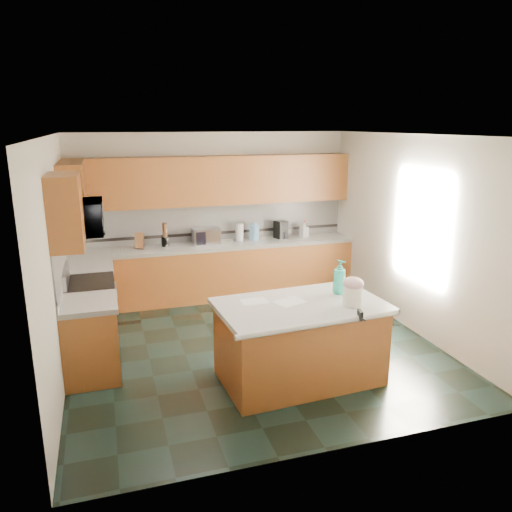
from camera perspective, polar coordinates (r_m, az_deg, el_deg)
name	(u,v)px	position (r m, az deg, el deg)	size (l,w,h in m)	color
floor	(253,345)	(6.68, -0.35, -10.17)	(4.60, 4.60, 0.00)	black
ceiling	(253,135)	(6.05, -0.39, 13.65)	(4.60, 4.60, 0.00)	white
wall_back	(213,215)	(8.43, -4.95, 4.74)	(4.60, 0.04, 2.70)	silver
wall_front	(335,311)	(4.16, 8.96, -6.19)	(4.60, 0.04, 2.70)	silver
wall_left	(54,261)	(6.01, -22.06, -0.50)	(0.04, 4.60, 2.70)	silver
wall_right	(413,234)	(7.23, 17.53, 2.39)	(0.04, 4.60, 2.70)	silver
back_base_cab	(218,272)	(8.34, -4.34, -1.86)	(4.60, 0.60, 0.86)	#59280E
back_countertop	(218,245)	(8.22, -4.40, 1.21)	(4.60, 0.64, 0.06)	white
back_upper_cab	(215,180)	(8.17, -4.76, 8.60)	(4.60, 0.33, 0.78)	#59280E
back_backsplash	(213,222)	(8.42, -4.88, 3.94)	(4.60, 0.02, 0.63)	silver
back_accent_band	(214,233)	(8.46, -4.85, 2.63)	(4.60, 0.01, 0.05)	black
left_base_cab_rear	(92,298)	(7.49, -18.21, -4.59)	(0.60, 0.82, 0.86)	#59280E
left_counter_rear	(89,267)	(7.35, -18.50, -1.20)	(0.64, 0.82, 0.06)	white
left_base_cab_front	(91,342)	(6.06, -18.33, -9.27)	(0.60, 0.72, 0.86)	#59280E
left_counter_front	(88,304)	(5.89, -18.69, -5.18)	(0.64, 0.72, 0.06)	white
left_backsplash	(62,258)	(6.57, -21.33, -0.22)	(0.02, 2.30, 0.63)	silver
left_accent_band	(64,273)	(6.61, -21.12, -1.85)	(0.01, 2.30, 0.05)	black
left_upper_cab_rear	(73,191)	(7.28, -20.23, 6.96)	(0.33, 1.09, 0.78)	#59280E
left_upper_cab_front	(65,211)	(5.64, -20.95, 4.80)	(0.33, 0.72, 0.78)	#59280E
range_body	(92,317)	(6.74, -18.27, -6.68)	(0.60, 0.76, 0.88)	#B7B7BC
range_oven_door	(115,318)	(6.75, -15.77, -6.81)	(0.02, 0.68, 0.55)	black
range_cooktop	(89,283)	(6.59, -18.59, -2.95)	(0.62, 0.78, 0.04)	black
range_handle	(116,290)	(6.62, -15.74, -3.73)	(0.02, 0.02, 0.66)	#B7B7BC
range_backguard	(66,276)	(6.57, -20.94, -2.12)	(0.06, 0.76, 0.18)	#B7B7BC
microwave	(83,218)	(6.39, -19.21, 4.17)	(0.73, 0.50, 0.41)	#B7B7BC
island_base	(300,344)	(5.72, 5.03, -10.02)	(1.73, 0.99, 0.86)	#59280E
island_top	(301,306)	(5.54, 5.14, -5.70)	(1.83, 1.09, 0.06)	white
island_bullnose	(321,324)	(5.08, 7.48, -7.75)	(0.06, 0.06, 1.83)	white
treat_jar	(352,296)	(5.51, 10.97, -4.51)	(0.21, 0.21, 0.22)	white
treat_jar_lid	(353,283)	(5.47, 11.04, -3.10)	(0.23, 0.23, 0.14)	#D5A3AF
treat_jar_knob	(353,279)	(5.45, 11.07, -2.62)	(0.03, 0.03, 0.07)	tan
treat_jar_knob_end_l	(350,280)	(5.43, 10.72, -2.66)	(0.04, 0.04, 0.04)	tan
treat_jar_knob_end_r	(356,279)	(5.47, 11.41, -2.58)	(0.04, 0.04, 0.04)	tan
soap_bottle_island	(340,277)	(5.84, 9.53, -2.37)	(0.15, 0.15, 0.40)	#2DBEA3
paper_sheet_a	(290,302)	(5.56, 3.91, -5.23)	(0.32, 0.24, 0.00)	white
paper_sheet_b	(254,301)	(5.56, -0.19, -5.21)	(0.29, 0.22, 0.00)	white
clamp_body	(360,315)	(5.27, 11.81, -6.62)	(0.03, 0.11, 0.10)	black
clamp_handle	(363,319)	(5.22, 12.14, -7.07)	(0.02, 0.02, 0.08)	black
knife_block	(140,241)	(8.06, -13.17, 1.71)	(0.14, 0.11, 0.25)	#472814
utensil_crock	(165,242)	(8.14, -10.32, 1.64)	(0.12, 0.12, 0.15)	black
utensil_bundle	(165,230)	(8.10, -10.38, 2.95)	(0.07, 0.07, 0.23)	#472814
toaster_oven	(206,236)	(8.20, -5.69, 2.27)	(0.44, 0.30, 0.25)	#B7B7BC
toaster_oven_door	(208,238)	(8.06, -5.49, 2.05)	(0.40, 0.01, 0.21)	black
paper_towel	(239,232)	(8.37, -1.90, 2.74)	(0.13, 0.13, 0.29)	white
paper_towel_base	(240,240)	(8.40, -1.89, 1.81)	(0.20, 0.20, 0.01)	#B7B7BC
water_jug	(254,232)	(8.40, -0.17, 2.71)	(0.16, 0.16, 0.27)	#6395C3
water_jug_neck	(254,224)	(8.37, -0.17, 3.73)	(0.08, 0.08, 0.04)	#6395C3
coffee_maker	(281,229)	(8.57, 2.86, 3.05)	(0.18, 0.20, 0.30)	black
coffee_carafe	(282,235)	(8.55, 2.95, 2.40)	(0.12, 0.12, 0.12)	black
soap_bottle_back	(304,229)	(8.69, 5.53, 3.04)	(0.12, 0.12, 0.26)	white
soap_back_cap	(304,221)	(8.67, 5.56, 3.99)	(0.02, 0.02, 0.03)	red
window_light_proxy	(421,227)	(7.03, 18.33, 3.22)	(0.02, 1.40, 1.10)	white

